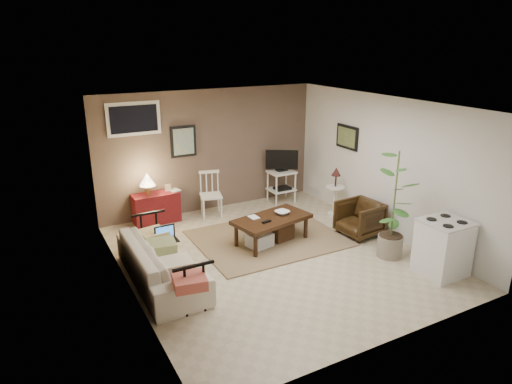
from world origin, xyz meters
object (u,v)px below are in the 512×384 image
spindle_chair (211,196)px  potted_plant (394,201)px  sofa (161,255)px  side_table (335,186)px  red_console (155,205)px  tv_stand (282,175)px  armchair (360,217)px  coffee_table (271,228)px  stove (443,247)px

spindle_chair → potted_plant: potted_plant is taller
spindle_chair → potted_plant: bearing=-58.7°
sofa → potted_plant: 3.60m
side_table → potted_plant: bearing=-100.4°
side_table → red_console: bearing=158.2°
tv_stand → potted_plant: potted_plant is taller
side_table → potted_plant: 1.94m
armchair → potted_plant: (-0.12, -0.88, 0.59)m
red_console → tv_stand: tv_stand is taller
sofa → side_table: bearing=-76.3°
red_console → armchair: size_ratio=1.45×
tv_stand → armchair: size_ratio=1.65×
armchair → coffee_table: bearing=-110.3°
tv_stand → side_table: bearing=-65.5°
side_table → stove: 2.66m
potted_plant → side_table: bearing=79.6°
spindle_chair → stove: bearing=-61.2°
sofa → spindle_chair: bearing=-38.8°
spindle_chair → red_console: bearing=170.0°
side_table → armchair: side_table is taller
stove → potted_plant: bearing=107.9°
side_table → stove: (-0.09, -2.66, -0.18)m
tv_stand → stove: 3.83m
red_console → spindle_chair: bearing=-10.0°
coffee_table → red_console: red_console is taller
tv_stand → sofa: bearing=-147.7°
spindle_chair → stove: size_ratio=1.04×
spindle_chair → coffee_table: bearing=-76.6°
sofa → stove: bearing=-115.3°
tv_stand → armchair: (0.30, -2.14, -0.25)m
spindle_chair → stove: (2.06, -3.75, 0.01)m
coffee_table → side_table: size_ratio=1.46×
armchair → stove: bearing=0.2°
potted_plant → tv_stand: bearing=93.3°
stove → sofa: bearing=154.7°
potted_plant → stove: size_ratio=2.07×
sofa → armchair: size_ratio=3.02×
spindle_chair → side_table: bearing=-27.0°
potted_plant → stove: bearing=-72.1°
side_table → spindle_chair: bearing=153.0°
coffee_table → stove: stove is taller
coffee_table → spindle_chair: 1.71m
coffee_table → spindle_chair: spindle_chair is taller
tv_stand → side_table: (0.52, -1.14, 0.00)m
tv_stand → red_console: bearing=177.0°
spindle_chair → side_table: size_ratio=0.91×
spindle_chair → side_table: (2.15, -1.10, 0.19)m
side_table → armchair: bearing=-102.6°
side_table → tv_stand: bearing=114.5°
side_table → stove: side_table is taller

